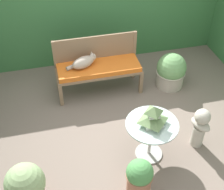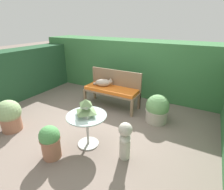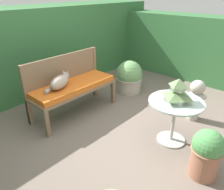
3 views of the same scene
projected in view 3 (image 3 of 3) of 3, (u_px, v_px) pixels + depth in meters
ground at (122, 132)px, 3.20m from camera, size 30.00×30.00×0.00m
foliage_hedge_back at (27, 50)px, 4.32m from camera, size 6.40×1.08×1.60m
foliage_hedge_right at (198, 48)px, 4.90m from camera, size 0.70×3.51×1.39m
garden_bench at (74, 88)px, 3.53m from camera, size 1.44×0.53×0.53m
bench_backrest at (63, 71)px, 3.58m from camera, size 1.44×0.06×0.95m
cat at (59, 82)px, 3.29m from camera, size 0.53×0.34×0.22m
patio_table at (175, 110)px, 2.83m from camera, size 0.71×0.71×0.61m
pagoda_birdhouse at (178, 92)px, 2.72m from camera, size 0.32×0.32×0.31m
garden_bust at (196, 98)px, 3.39m from camera, size 0.28×0.36×0.67m
potted_plant_bench_left at (206, 153)px, 2.35m from camera, size 0.34×0.34×0.59m
potted_plant_hedge_corner at (129, 77)px, 4.35m from camera, size 0.52×0.52×0.64m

